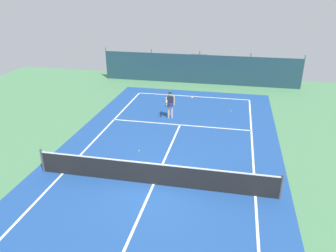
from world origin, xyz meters
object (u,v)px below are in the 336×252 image
Objects in this scene: tennis_player at (170,103)px; tennis_ball_near_player at (139,151)px; tennis_ball_midcourt at (166,123)px; parked_car at (198,65)px; tennis_ball_by_sideline at (231,111)px; tennis_net at (153,174)px.

tennis_ball_near_player is at bearing 70.08° from tennis_player.
tennis_player is at bearing 82.29° from tennis_ball_near_player.
parked_car reaches higher than tennis_ball_midcourt.
tennis_ball_by_sideline is (3.70, 2.93, 0.00)m from tennis_ball_midcourt.
tennis_ball_by_sideline is 0.02× the size of parked_car.
tennis_ball_midcourt is (-0.82, 6.39, -0.48)m from tennis_net.
tennis_player is 11.17m from parked_car.
tennis_net is 7.44m from tennis_player.
tennis_net is 9.76m from tennis_ball_by_sideline.
tennis_net is 6.46m from tennis_ball_midcourt.
tennis_ball_midcourt is at bearing 97.35° from tennis_net.
tennis_net is 6.17× the size of tennis_player.
tennis_net is at bearing 83.96° from tennis_player.
tennis_ball_midcourt is at bearing 88.39° from parked_car.
parked_car reaches higher than tennis_ball_near_player.
tennis_ball_midcourt is at bearing 80.61° from tennis_ball_near_player.
parked_car is at bearing 86.55° from tennis_ball_near_player.
tennis_player is 24.85× the size of tennis_ball_near_player.
parked_car is at bearing 91.47° from tennis_net.
tennis_player is 0.39× the size of parked_car.
tennis_ball_midcourt is 12.19m from parked_car.
tennis_ball_by_sideline is (2.87, 9.31, -0.48)m from tennis_net.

